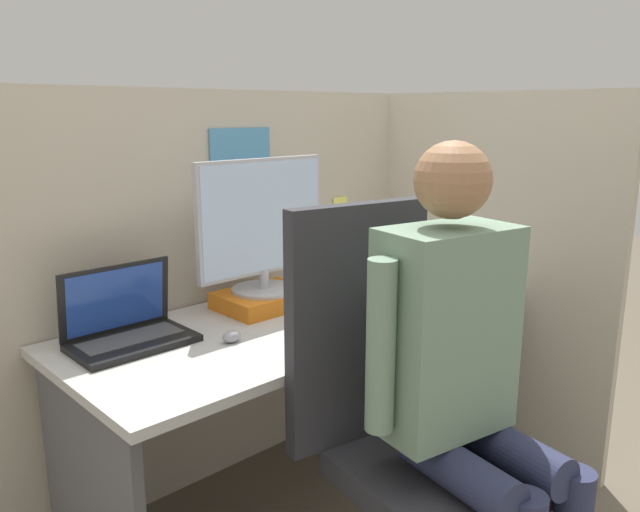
{
  "coord_description": "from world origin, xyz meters",
  "views": [
    {
      "loc": [
        -1.37,
        -1.18,
        1.4
      ],
      "look_at": [
        -0.09,
        0.17,
        0.96
      ],
      "focal_mm": 35.0,
      "sensor_mm": 36.0,
      "label": 1
    }
  ],
  "objects_px": {
    "stapler": "(426,269)",
    "office_chair": "(401,418)",
    "monitor": "(262,225)",
    "laptop": "(128,329)",
    "carrot_toy": "(311,326)",
    "person": "(466,369)",
    "paper_box": "(264,299)"
  },
  "relations": [
    {
      "from": "paper_box",
      "to": "carrot_toy",
      "type": "bearing_deg",
      "value": -100.04
    },
    {
      "from": "stapler",
      "to": "office_chair",
      "type": "height_order",
      "value": "office_chair"
    },
    {
      "from": "paper_box",
      "to": "person",
      "type": "distance_m",
      "value": 0.89
    },
    {
      "from": "paper_box",
      "to": "carrot_toy",
      "type": "relative_size",
      "value": 2.52
    },
    {
      "from": "stapler",
      "to": "person",
      "type": "height_order",
      "value": "person"
    },
    {
      "from": "laptop",
      "to": "carrot_toy",
      "type": "distance_m",
      "value": 0.56
    },
    {
      "from": "laptop",
      "to": "office_chair",
      "type": "bearing_deg",
      "value": -59.41
    },
    {
      "from": "monitor",
      "to": "office_chair",
      "type": "xyz_separation_m",
      "value": [
        -0.1,
        -0.72,
        -0.43
      ]
    },
    {
      "from": "carrot_toy",
      "to": "laptop",
      "type": "bearing_deg",
      "value": 146.76
    },
    {
      "from": "monitor",
      "to": "stapler",
      "type": "xyz_separation_m",
      "value": [
        0.8,
        -0.11,
        -0.28
      ]
    },
    {
      "from": "office_chair",
      "to": "monitor",
      "type": "bearing_deg",
      "value": 82.06
    },
    {
      "from": "paper_box",
      "to": "stapler",
      "type": "height_order",
      "value": "paper_box"
    },
    {
      "from": "office_chair",
      "to": "carrot_toy",
      "type": "bearing_deg",
      "value": 83.61
    },
    {
      "from": "laptop",
      "to": "stapler",
      "type": "xyz_separation_m",
      "value": [
        1.32,
        -0.11,
        -0.03
      ]
    },
    {
      "from": "paper_box",
      "to": "office_chair",
      "type": "xyz_separation_m",
      "value": [
        -0.1,
        -0.72,
        -0.16
      ]
    },
    {
      "from": "paper_box",
      "to": "laptop",
      "type": "xyz_separation_m",
      "value": [
        -0.52,
        -0.0,
        0.02
      ]
    },
    {
      "from": "paper_box",
      "to": "laptop",
      "type": "relative_size",
      "value": 0.91
    },
    {
      "from": "laptop",
      "to": "stapler",
      "type": "distance_m",
      "value": 1.33
    },
    {
      "from": "laptop",
      "to": "stapler",
      "type": "height_order",
      "value": "laptop"
    },
    {
      "from": "stapler",
      "to": "carrot_toy",
      "type": "height_order",
      "value": "same"
    },
    {
      "from": "monitor",
      "to": "laptop",
      "type": "distance_m",
      "value": 0.58
    },
    {
      "from": "monitor",
      "to": "person",
      "type": "height_order",
      "value": "person"
    },
    {
      "from": "stapler",
      "to": "office_chair",
      "type": "distance_m",
      "value": 1.1
    },
    {
      "from": "laptop",
      "to": "office_chair",
      "type": "distance_m",
      "value": 0.85
    },
    {
      "from": "laptop",
      "to": "person",
      "type": "relative_size",
      "value": 0.27
    },
    {
      "from": "person",
      "to": "monitor",
      "type": "bearing_deg",
      "value": 85.66
    },
    {
      "from": "carrot_toy",
      "to": "office_chair",
      "type": "xyz_separation_m",
      "value": [
        -0.05,
        -0.41,
        -0.15
      ]
    },
    {
      "from": "office_chair",
      "to": "person",
      "type": "relative_size",
      "value": 0.87
    },
    {
      "from": "monitor",
      "to": "paper_box",
      "type": "bearing_deg",
      "value": -90.0
    },
    {
      "from": "laptop",
      "to": "paper_box",
      "type": "bearing_deg",
      "value": 0.13
    },
    {
      "from": "paper_box",
      "to": "office_chair",
      "type": "bearing_deg",
      "value": -97.97
    },
    {
      "from": "person",
      "to": "stapler",
      "type": "bearing_deg",
      "value": 41.84
    }
  ]
}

